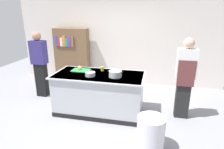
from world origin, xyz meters
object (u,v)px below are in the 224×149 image
at_px(mixing_bowl, 90,74).
at_px(bookshelf, 72,55).
at_px(person_guest, 40,63).
at_px(person_chef, 185,77).
at_px(stock_pot, 115,74).
at_px(trash_bin, 151,133).
at_px(juice_cup, 102,69).
at_px(onion, 80,68).

xyz_separation_m(mixing_bowl, bookshelf, (-1.28, 1.95, -0.09)).
distance_m(person_guest, bookshelf, 1.32).
xyz_separation_m(mixing_bowl, person_chef, (1.94, 0.34, -0.03)).
height_order(stock_pot, trash_bin, stock_pot).
distance_m(juice_cup, person_chef, 1.79).
distance_m(trash_bin, bookshelf, 3.88).
height_order(trash_bin, person_guest, person_guest).
height_order(stock_pot, mixing_bowl, stock_pot).
bearing_deg(onion, juice_cup, 10.52).
distance_m(stock_pot, mixing_bowl, 0.53).
relative_size(onion, juice_cup, 0.95).
distance_m(onion, trash_bin, 2.17).
height_order(juice_cup, bookshelf, bookshelf).
bearing_deg(person_chef, bookshelf, 56.90).
height_order(onion, person_chef, person_chef).
xyz_separation_m(onion, bookshelf, (-0.92, 1.63, -0.11)).
relative_size(trash_bin, person_guest, 0.34).
bearing_deg(person_guest, mixing_bowl, 81.31).
bearing_deg(stock_pot, juice_cup, 137.30).
bearing_deg(bookshelf, mixing_bowl, -56.75).
relative_size(onion, bookshelf, 0.06).
xyz_separation_m(onion, person_chef, (2.30, 0.02, -0.05)).
distance_m(stock_pot, bookshelf, 2.61).
xyz_separation_m(onion, juice_cup, (0.51, 0.09, -0.02)).
bearing_deg(mixing_bowl, juice_cup, 70.32).
bearing_deg(juice_cup, trash_bin, -47.60).
distance_m(onion, bookshelf, 1.88).
height_order(mixing_bowl, juice_cup, juice_cup).
xyz_separation_m(mixing_bowl, juice_cup, (0.15, 0.42, 0.01)).
bearing_deg(person_chef, onion, 84.02).
bearing_deg(trash_bin, juice_cup, 132.40).
xyz_separation_m(stock_pot, trash_bin, (0.80, -0.94, -0.67)).
xyz_separation_m(stock_pot, person_guest, (-2.14, 0.61, -0.05)).
xyz_separation_m(stock_pot, mixing_bowl, (-0.53, -0.07, -0.02)).
xyz_separation_m(stock_pot, person_chef, (1.41, 0.28, -0.05)).
relative_size(mixing_bowl, trash_bin, 0.36).
height_order(stock_pot, juice_cup, stock_pot).
relative_size(stock_pot, mixing_bowl, 1.60).
relative_size(onion, person_guest, 0.06).
xyz_separation_m(stock_pot, bookshelf, (-1.81, 1.88, -0.11)).
height_order(person_chef, bookshelf, person_chef).
bearing_deg(trash_bin, onion, 144.76).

